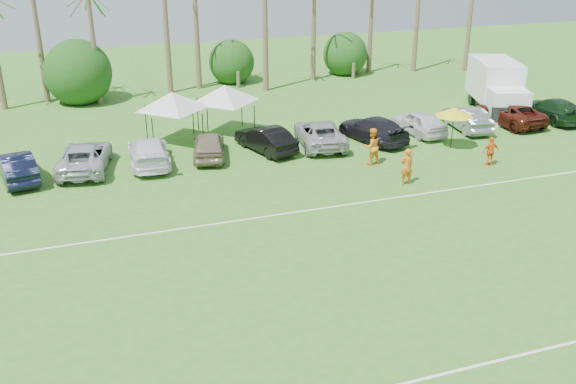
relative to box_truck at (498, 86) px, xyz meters
name	(u,v)px	position (x,y,z in m)	size (l,w,h in m)	color
field_lines	(296,286)	(-20.73, -17.08, -1.84)	(80.00, 12.10, 0.01)	white
bush_tree_1	(78,73)	(-26.73, 13.92, -0.05)	(4.00, 4.00, 4.00)	brown
bush_tree_2	(235,63)	(-14.73, 13.92, -0.05)	(4.00, 4.00, 4.00)	brown
bush_tree_3	(349,55)	(-4.73, 13.92, -0.05)	(4.00, 4.00, 4.00)	brown
sideline_player_a	(407,166)	(-12.22, -9.65, -0.92)	(0.68, 0.44, 1.86)	orange
sideline_player_b	(372,146)	(-12.57, -6.48, -0.84)	(0.97, 0.76, 2.01)	orange
sideline_player_c	(491,151)	(-6.65, -8.76, -1.05)	(0.93, 0.39, 1.59)	orange
box_truck	(498,86)	(0.00, 0.00, 0.00)	(4.59, 7.14, 3.45)	white
canopy_tent_left	(172,92)	(-21.93, 0.71, 1.21)	(4.40, 4.40, 3.57)	black
canopy_tent_right	(224,85)	(-18.64, 1.41, 1.21)	(4.40, 4.40, 3.56)	black
market_umbrella	(454,112)	(-7.05, -5.62, 0.33)	(2.18, 2.18, 2.43)	black
parked_car_1	(17,167)	(-30.48, -2.79, -1.11)	(1.55, 4.45, 1.47)	black
parked_car_2	(84,157)	(-27.18, -2.37, -1.11)	(2.43, 5.27, 1.47)	#ADB3B8
parked_car_3	(149,152)	(-23.89, -2.60, -1.11)	(2.05, 5.05, 1.47)	white
parked_car_4	(209,145)	(-20.59, -2.56, -1.11)	(1.73, 4.30, 1.47)	gray
parked_car_5	(266,139)	(-17.30, -2.57, -1.11)	(1.55, 4.45, 1.47)	black
parked_car_6	(320,133)	(-14.00, -2.60, -1.11)	(2.43, 5.27, 1.47)	#A2A4A6
parked_car_7	(373,129)	(-10.71, -2.86, -1.11)	(2.05, 5.05, 1.47)	black
parked_car_8	(419,122)	(-7.41, -2.54, -1.11)	(1.73, 4.30, 1.47)	white
parked_car_9	(467,118)	(-4.11, -2.74, -1.11)	(1.55, 4.45, 1.47)	slate
parked_car_10	(509,113)	(-0.82, -2.53, -1.11)	(2.43, 5.27, 1.47)	#4E1910
parked_car_11	(553,109)	(2.48, -2.80, -1.11)	(2.05, 5.05, 1.47)	black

